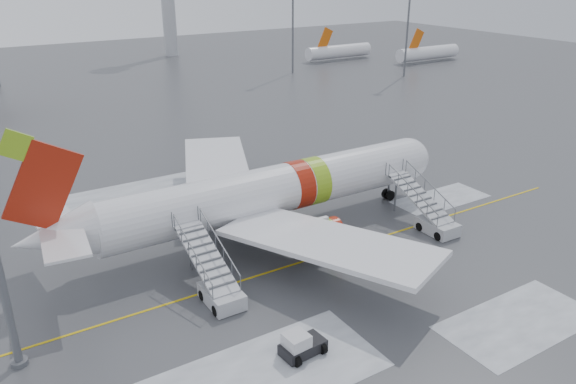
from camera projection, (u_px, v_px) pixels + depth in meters
ground at (260, 267)px, 39.84m from camera, size 260.00×260.00×0.00m
airliner at (264, 193)px, 43.56m from camera, size 35.03×32.97×11.18m
airstair_fwd at (431, 217)px, 45.03m from camera, size 2.05×7.70×3.48m
airstair_aft at (216, 283)px, 35.77m from camera, size 2.05×7.70×3.48m
pushback_tug at (301, 345)px, 30.71m from camera, size 2.61×2.04×1.43m
distant_aircraft at (368, 62)px, 120.63m from camera, size 35.00×18.00×8.00m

